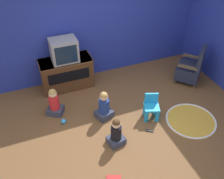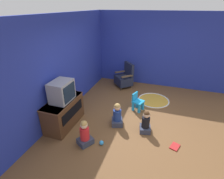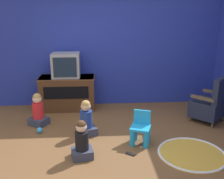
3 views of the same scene
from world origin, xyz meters
TOP-DOWN VIEW (x-y plane):
  - ground_plane at (0.00, 0.00)m, footprint 30.00×30.00m
  - wall_back at (-0.13, 2.11)m, footprint 5.75×0.12m
  - tv_cabinet at (-0.73, 1.77)m, footprint 1.18×0.54m
  - television at (-0.73, 1.74)m, footprint 0.57×0.44m
  - black_armchair at (2.08, 0.91)m, footprint 0.79×0.79m
  - yellow_kid_chair at (0.60, 0.11)m, footprint 0.38×0.37m
  - play_mat at (1.31, -0.29)m, footprint 1.02×1.02m
  - child_watching_left at (-0.29, 0.47)m, footprint 0.40×0.37m
  - child_watching_center at (-1.20, 0.95)m, footprint 0.41×0.40m
  - child_watching_right at (-0.33, -0.27)m, footprint 0.34×0.31m
  - toy_ball at (-1.12, 0.59)m, footprint 0.10×0.10m
  - remote_control at (0.39, -0.24)m, footprint 0.15×0.12m

SIDE VIEW (x-z plane):
  - ground_plane at x=0.00m, z-range 0.00..0.00m
  - play_mat at x=1.31m, z-range -0.01..0.03m
  - remote_control at x=0.39m, z-range 0.00..0.02m
  - toy_ball at x=-1.12m, z-range 0.00..0.10m
  - yellow_kid_chair at x=0.60m, z-range -0.04..0.49m
  - child_watching_right at x=-0.33m, z-range -0.04..0.55m
  - child_watching_center at x=-1.20m, z-range -0.04..0.58m
  - child_watching_left at x=-0.29m, z-range -0.04..0.59m
  - black_armchair at x=2.08m, z-range -0.10..0.81m
  - tv_cabinet at x=-0.73m, z-range 0.01..0.74m
  - television at x=-0.73m, z-range 0.72..1.24m
  - wall_back at x=-0.13m, z-range 0.00..2.68m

